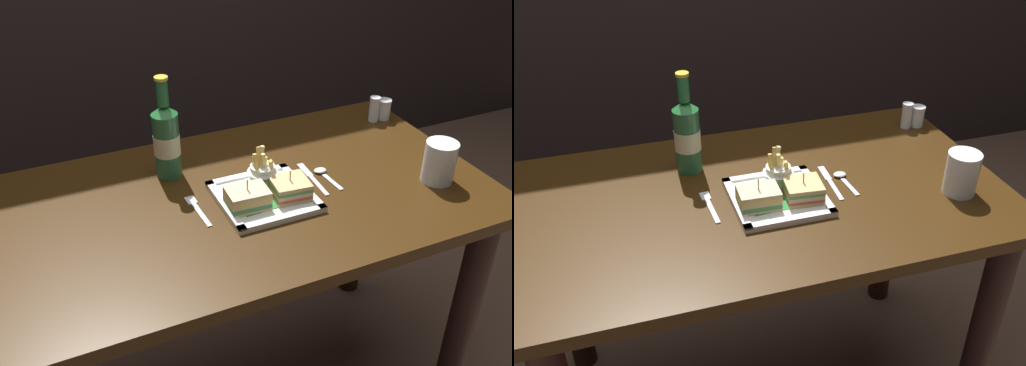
% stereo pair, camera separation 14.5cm
% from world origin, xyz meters
% --- Properties ---
extents(dining_table, '(1.26, 0.73, 0.75)m').
position_xyz_m(dining_table, '(0.00, 0.00, 0.60)').
color(dining_table, '#341F09').
rests_on(dining_table, ground_plane).
extents(square_plate, '(0.23, 0.23, 0.02)m').
position_xyz_m(square_plate, '(0.03, -0.04, 0.76)').
color(square_plate, white).
rests_on(square_plate, dining_table).
extents(sandwich_half_left, '(0.10, 0.08, 0.08)m').
position_xyz_m(sandwich_half_left, '(-0.03, -0.07, 0.78)').
color(sandwich_half_left, '#DAB485').
rests_on(sandwich_half_left, square_plate).
extents(sandwich_half_right, '(0.10, 0.10, 0.07)m').
position_xyz_m(sandwich_half_right, '(0.09, -0.07, 0.78)').
color(sandwich_half_right, tan).
rests_on(sandwich_half_right, square_plate).
extents(fries_cup, '(0.08, 0.08, 0.11)m').
position_xyz_m(fries_cup, '(0.04, 0.01, 0.80)').
color(fries_cup, silver).
rests_on(fries_cup, square_plate).
extents(beer_bottle, '(0.07, 0.07, 0.28)m').
position_xyz_m(beer_bottle, '(-0.16, 0.17, 0.86)').
color(beer_bottle, '#265E3D').
rests_on(beer_bottle, dining_table).
extents(water_glass, '(0.08, 0.08, 0.11)m').
position_xyz_m(water_glass, '(0.48, -0.14, 0.80)').
color(water_glass, silver).
rests_on(water_glass, dining_table).
extents(fork, '(0.03, 0.14, 0.00)m').
position_xyz_m(fork, '(-0.14, -0.01, 0.75)').
color(fork, silver).
rests_on(fork, dining_table).
extents(knife, '(0.02, 0.17, 0.00)m').
position_xyz_m(knife, '(0.19, 0.00, 0.75)').
color(knife, silver).
rests_on(knife, dining_table).
extents(spoon, '(0.04, 0.12, 0.01)m').
position_xyz_m(spoon, '(0.22, 0.00, 0.75)').
color(spoon, silver).
rests_on(spoon, dining_table).
extents(salt_shaker, '(0.03, 0.03, 0.08)m').
position_xyz_m(salt_shaker, '(0.54, 0.23, 0.79)').
color(salt_shaker, silver).
rests_on(salt_shaker, dining_table).
extents(pepper_shaker, '(0.04, 0.04, 0.07)m').
position_xyz_m(pepper_shaker, '(0.57, 0.23, 0.78)').
color(pepper_shaker, silver).
rests_on(pepper_shaker, dining_table).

